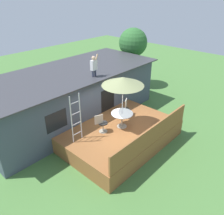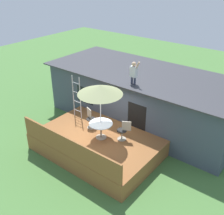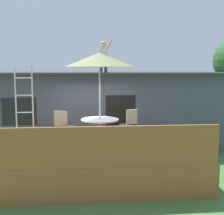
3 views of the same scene
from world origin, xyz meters
TOP-DOWN VIEW (x-y plane):
  - ground_plane at (0.00, 0.00)m, footprint 40.00×40.00m
  - house at (-0.00, 3.60)m, footprint 10.50×4.50m
  - deck at (0.00, 0.00)m, footprint 5.47×3.95m
  - deck_railing at (0.00, -1.92)m, footprint 5.37×0.08m
  - patio_table at (0.16, -0.07)m, footprint 1.04×1.04m
  - patio_umbrella at (0.16, -0.07)m, footprint 1.90×1.90m
  - step_ladder at (-1.99, 0.65)m, footprint 0.52×0.04m
  - person_figure at (0.40, 2.01)m, footprint 0.47×0.20m
  - patio_chair_left at (-0.82, 0.32)m, footprint 0.60×0.44m
  - patio_chair_right at (1.03, 0.43)m, footprint 0.58×0.44m

SIDE VIEW (x-z plane):
  - ground_plane at x=0.00m, z-range 0.00..0.00m
  - deck at x=0.00m, z-range 0.00..0.80m
  - deck_railing at x=0.00m, z-range 0.80..1.70m
  - patio_chair_left at x=-0.82m, z-range 0.80..1.72m
  - patio_chair_right at x=1.03m, z-range 0.80..1.72m
  - patio_table at x=0.16m, z-range 1.01..1.76m
  - house at x=0.00m, z-range 0.01..2.80m
  - step_ladder at x=-1.99m, z-range 0.80..3.00m
  - patio_umbrella at x=0.16m, z-range 1.88..4.42m
  - person_figure at x=0.40m, z-range 2.84..3.95m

